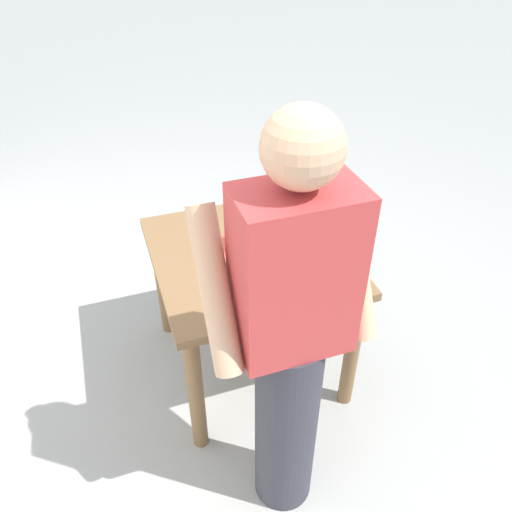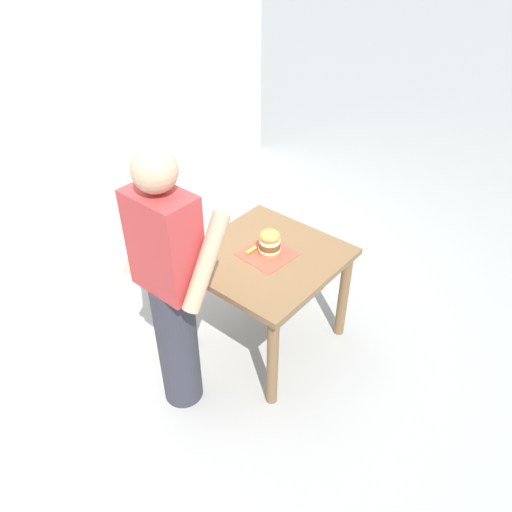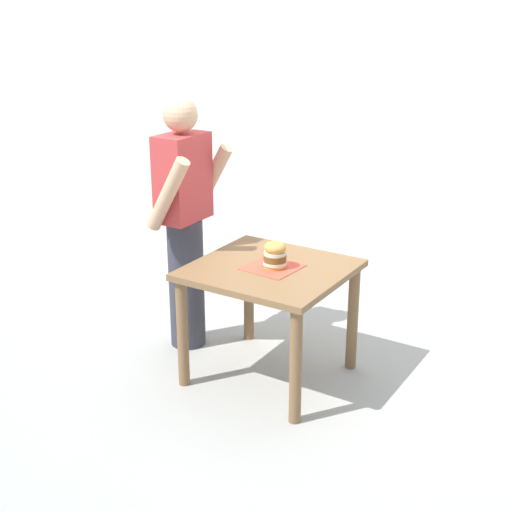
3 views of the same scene
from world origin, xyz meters
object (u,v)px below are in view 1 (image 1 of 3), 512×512
(patio_table, at_px, (249,275))
(diner_across_table, at_px, (290,342))
(pickle_spear, at_px, (232,258))
(sandwich, at_px, (246,233))

(patio_table, bearing_deg, diner_across_table, 82.85)
(patio_table, xyz_separation_m, pickle_spear, (0.09, 0.04, 0.15))
(patio_table, xyz_separation_m, sandwich, (0.00, -0.03, 0.22))
(patio_table, height_order, sandwich, sandwich)
(patio_table, distance_m, pickle_spear, 0.18)
(sandwich, bearing_deg, diner_across_table, 83.30)
(patio_table, relative_size, sandwich, 4.53)
(sandwich, distance_m, diner_across_table, 0.75)
(diner_across_table, bearing_deg, pickle_spear, -89.66)
(pickle_spear, bearing_deg, diner_across_table, 90.34)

